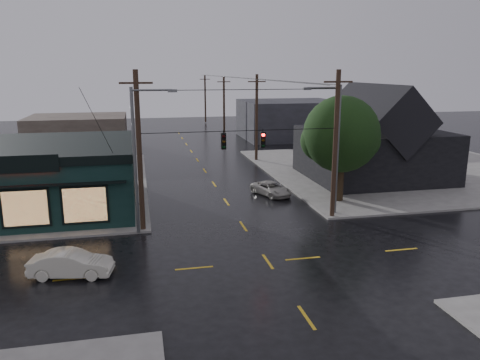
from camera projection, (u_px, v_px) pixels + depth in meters
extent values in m
plane|color=black|center=(268.00, 262.00, 25.29)|extent=(160.00, 160.00, 0.00)
cube|color=slate|center=(401.00, 169.00, 48.46)|extent=(28.00, 28.00, 0.15)
cube|color=black|center=(21.00, 181.00, 34.00)|extent=(16.00, 12.00, 4.20)
cube|color=black|center=(18.00, 148.00, 33.45)|extent=(16.30, 12.30, 0.60)
cube|color=black|center=(373.00, 154.00, 44.03)|extent=(12.00, 11.00, 4.50)
cylinder|color=black|center=(339.00, 176.00, 36.28)|extent=(0.70, 0.70, 3.89)
sphere|color=black|center=(341.00, 134.00, 35.53)|extent=(5.85, 5.85, 5.85)
cylinder|color=black|center=(242.00, 131.00, 30.02)|extent=(13.00, 0.04, 0.04)
cube|color=#3F342E|center=(78.00, 133.00, 59.89)|extent=(12.00, 10.00, 4.40)
cube|color=#25252A|center=(289.00, 119.00, 70.76)|extent=(14.00, 12.00, 5.60)
imported|color=beige|center=(71.00, 264.00, 23.36)|extent=(4.24, 2.11, 1.34)
imported|color=#ABA79E|center=(271.00, 189.00, 38.57)|extent=(3.14, 4.35, 1.10)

